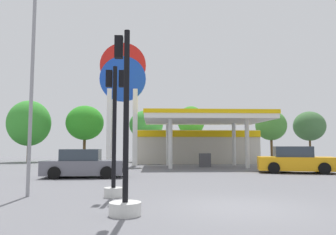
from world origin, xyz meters
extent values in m
plane|color=slate|center=(0.00, 0.00, 0.00)|extent=(90.00, 90.00, 0.00)
cube|color=beige|center=(1.88, 25.07, 1.60)|extent=(11.95, 6.91, 3.21)
cube|color=#EAB70C|center=(1.88, 21.56, 2.86)|extent=(11.95, 0.12, 0.60)
cube|color=white|center=(1.88, 17.66, 3.87)|extent=(9.80, 7.31, 0.35)
cube|color=#EAB70C|center=(1.88, 17.66, 4.19)|extent=(9.90, 7.41, 0.30)
cylinder|color=silver|center=(-1.06, 15.64, 1.85)|extent=(0.32, 0.32, 3.69)
cylinder|color=silver|center=(4.82, 15.64, 1.85)|extent=(0.32, 0.32, 3.69)
cylinder|color=silver|center=(-1.06, 19.67, 1.85)|extent=(0.32, 0.32, 3.69)
cylinder|color=silver|center=(4.82, 19.67, 1.85)|extent=(0.32, 0.32, 3.69)
cube|color=#4C4C51|center=(1.88, 17.66, 0.55)|extent=(0.90, 0.60, 1.10)
cube|color=white|center=(-6.19, 19.59, 3.36)|extent=(0.40, 0.56, 6.71)
cube|color=white|center=(-3.94, 19.59, 3.36)|extent=(0.40, 0.56, 6.71)
cylinder|color=blue|center=(-5.06, 19.59, 7.63)|extent=(4.08, 0.22, 4.08)
cylinder|color=red|center=(-5.06, 19.61, 8.85)|extent=(4.08, 0.22, 4.08)
cube|color=white|center=(-5.06, 19.65, 8.24)|extent=(3.75, 0.08, 0.73)
cylinder|color=black|center=(-4.82, 9.81, 0.32)|extent=(0.65, 0.25, 0.64)
cylinder|color=black|center=(-4.75, 8.09, 0.32)|extent=(0.65, 0.25, 0.64)
cylinder|color=black|center=(-7.43, 9.70, 0.32)|extent=(0.65, 0.25, 0.64)
cylinder|color=black|center=(-7.35, 7.98, 0.32)|extent=(0.65, 0.25, 0.64)
cube|color=slate|center=(-6.09, 8.89, 0.53)|extent=(4.27, 1.94, 0.76)
cube|color=#2D3842|center=(-6.24, 8.89, 1.19)|extent=(2.06, 1.64, 0.64)
cube|color=black|center=(-4.03, 8.98, 0.42)|extent=(0.19, 1.68, 0.24)
cylinder|color=black|center=(8.26, 11.90, 0.35)|extent=(0.74, 0.41, 0.70)
cylinder|color=black|center=(7.78, 10.07, 0.35)|extent=(0.74, 0.41, 0.70)
cylinder|color=black|center=(5.49, 12.63, 0.35)|extent=(0.74, 0.41, 0.70)
cylinder|color=black|center=(5.01, 10.80, 0.35)|extent=(0.74, 0.41, 0.70)
cube|color=orange|center=(6.64, 11.35, 0.58)|extent=(4.96, 3.05, 0.84)
cube|color=#2D3842|center=(6.48, 11.40, 1.31)|extent=(2.56, 2.22, 0.70)
cube|color=black|center=(8.83, 10.78, 0.46)|extent=(0.60, 1.81, 0.26)
cylinder|color=silver|center=(-3.67, 1.99, 0.15)|extent=(0.61, 0.61, 0.31)
cylinder|color=black|center=(-3.67, 1.99, 2.33)|extent=(0.14, 0.14, 4.04)
cube|color=black|center=(-3.89, 2.15, 3.96)|extent=(0.21, 0.20, 0.57)
sphere|color=red|center=(-3.89, 2.27, 4.14)|extent=(0.15, 0.15, 0.15)
sphere|color=#D89E0C|center=(-3.89, 2.27, 3.96)|extent=(0.15, 0.15, 0.15)
sphere|color=green|center=(-3.89, 2.27, 3.78)|extent=(0.15, 0.15, 0.15)
cube|color=black|center=(-3.45, 2.15, 3.96)|extent=(0.21, 0.20, 0.57)
sphere|color=red|center=(-3.45, 2.27, 4.14)|extent=(0.15, 0.15, 0.15)
sphere|color=#D89E0C|center=(-3.45, 2.27, 3.96)|extent=(0.15, 0.15, 0.15)
sphere|color=green|center=(-3.45, 2.27, 3.78)|extent=(0.15, 0.15, 0.15)
cylinder|color=silver|center=(-3.05, -0.85, 0.16)|extent=(0.78, 0.78, 0.31)
cylinder|color=black|center=(-3.05, -0.85, 2.44)|extent=(0.14, 0.14, 4.25)
cube|color=black|center=(-3.27, -0.69, 4.18)|extent=(0.21, 0.20, 0.57)
sphere|color=red|center=(-3.27, -0.56, 4.36)|extent=(0.15, 0.15, 0.15)
sphere|color=#D89E0C|center=(-3.27, -0.56, 4.18)|extent=(0.15, 0.15, 0.15)
sphere|color=green|center=(-3.27, -0.56, 4.00)|extent=(0.15, 0.15, 0.15)
cylinder|color=brown|center=(-15.78, 26.80, 1.23)|extent=(0.25, 0.25, 2.47)
ellipsoid|color=green|center=(-15.78, 26.80, 4.18)|extent=(4.56, 4.56, 4.91)
cylinder|color=brown|center=(-9.85, 27.06, 1.36)|extent=(0.31, 0.31, 2.72)
ellipsoid|color=#2D9122|center=(-9.85, 27.06, 4.26)|extent=(4.09, 4.09, 3.78)
cylinder|color=brown|center=(-3.13, 27.33, 1.34)|extent=(0.38, 0.38, 2.68)
ellipsoid|color=#378F35|center=(-3.13, 27.33, 4.09)|extent=(3.77, 3.77, 3.18)
cylinder|color=brown|center=(2.17, 29.50, 1.74)|extent=(0.30, 0.30, 3.49)
ellipsoid|color=#3A9224|center=(2.17, 29.50, 4.70)|extent=(3.23, 3.23, 3.52)
cylinder|color=brown|center=(10.99, 27.17, 1.37)|extent=(0.27, 0.27, 2.75)
ellipsoid|color=#448435|center=(10.99, 27.17, 4.05)|extent=(3.47, 3.47, 3.38)
cylinder|color=brown|center=(16.44, 29.20, 1.36)|extent=(0.24, 0.24, 2.71)
ellipsoid|color=#3F6A3B|center=(16.44, 29.20, 4.11)|extent=(3.73, 3.73, 3.53)
cylinder|color=gray|center=(-6.52, 2.27, 3.57)|extent=(0.12, 0.12, 7.14)
camera|label=1|loc=(-2.39, -8.83, 1.64)|focal=34.65mm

